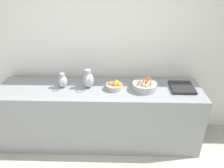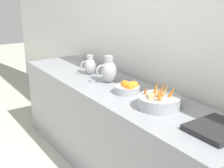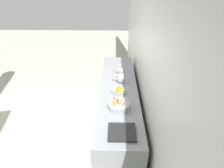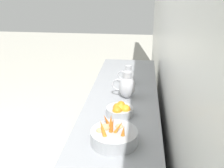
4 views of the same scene
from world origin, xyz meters
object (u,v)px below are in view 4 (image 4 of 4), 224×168
(vegetable_colander, at_px, (114,136))
(orange_bowl, at_px, (120,110))
(metal_pitcher_tall, at_px, (127,86))
(metal_pitcher_short, at_px, (128,76))

(vegetable_colander, xyz_separation_m, orange_bowl, (-0.01, -0.39, -0.01))
(metal_pitcher_tall, bearing_deg, vegetable_colander, 86.79)
(orange_bowl, bearing_deg, metal_pitcher_short, -92.02)
(metal_pitcher_short, bearing_deg, metal_pitcher_tall, 91.41)
(vegetable_colander, distance_m, metal_pitcher_short, 1.08)
(metal_pitcher_tall, height_order, metal_pitcher_short, metal_pitcher_tall)
(metal_pitcher_tall, bearing_deg, metal_pitcher_short, -88.59)
(vegetable_colander, bearing_deg, metal_pitcher_short, -91.77)
(orange_bowl, bearing_deg, metal_pitcher_tall, -95.29)
(orange_bowl, relative_size, metal_pitcher_short, 1.08)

